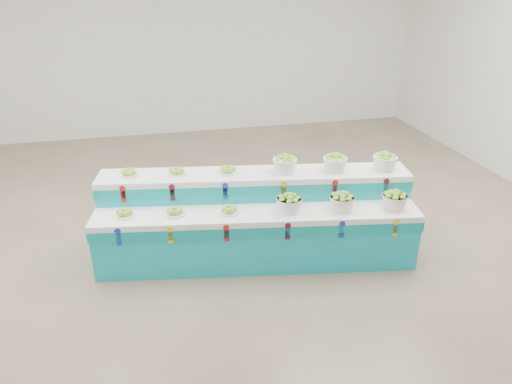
% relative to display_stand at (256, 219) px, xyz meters
% --- Properties ---
extents(ground, '(10.00, 10.00, 0.00)m').
position_rel_display_stand_xyz_m(ground, '(-0.28, 0.27, -0.51)').
color(ground, brown).
rests_on(ground, ground).
extents(back_wall, '(10.00, 0.00, 10.00)m').
position_rel_display_stand_xyz_m(back_wall, '(-0.28, 5.27, 1.49)').
color(back_wall, silver).
rests_on(back_wall, ground).
extents(display_stand, '(3.92, 1.59, 1.02)m').
position_rel_display_stand_xyz_m(display_stand, '(0.00, 0.00, 0.00)').
color(display_stand, '#16B2C2').
rests_on(display_stand, ground).
extents(plate_lower_left, '(0.26, 0.26, 0.10)m').
position_rel_display_stand_xyz_m(plate_lower_left, '(-1.53, 0.01, 0.26)').
color(plate_lower_left, white).
rests_on(plate_lower_left, display_stand).
extents(plate_lower_mid, '(0.26, 0.26, 0.10)m').
position_rel_display_stand_xyz_m(plate_lower_mid, '(-0.97, -0.08, 0.26)').
color(plate_lower_mid, white).
rests_on(plate_lower_mid, display_stand).
extents(plate_lower_right, '(0.26, 0.26, 0.10)m').
position_rel_display_stand_xyz_m(plate_lower_right, '(-0.36, -0.18, 0.26)').
color(plate_lower_right, white).
rests_on(plate_lower_right, display_stand).
extents(basket_lower_left, '(0.34, 0.34, 0.22)m').
position_rel_display_stand_xyz_m(basket_lower_left, '(0.32, -0.29, 0.32)').
color(basket_lower_left, silver).
rests_on(basket_lower_left, display_stand).
extents(basket_lower_mid, '(0.34, 0.34, 0.22)m').
position_rel_display_stand_xyz_m(basket_lower_mid, '(0.93, -0.39, 0.32)').
color(basket_lower_mid, silver).
rests_on(basket_lower_mid, display_stand).
extents(basket_lower_right, '(0.34, 0.34, 0.22)m').
position_rel_display_stand_xyz_m(basket_lower_right, '(1.54, -0.49, 0.32)').
color(basket_lower_right, silver).
rests_on(basket_lower_right, display_stand).
extents(plate_upper_left, '(0.26, 0.26, 0.10)m').
position_rel_display_stand_xyz_m(plate_upper_left, '(-1.45, 0.48, 0.56)').
color(plate_upper_left, white).
rests_on(plate_upper_left, display_stand).
extents(plate_upper_mid, '(0.26, 0.26, 0.10)m').
position_rel_display_stand_xyz_m(plate_upper_mid, '(-0.89, 0.39, 0.56)').
color(plate_upper_mid, white).
rests_on(plate_upper_mid, display_stand).
extents(plate_upper_right, '(0.26, 0.26, 0.10)m').
position_rel_display_stand_xyz_m(plate_upper_right, '(-0.28, 0.29, 0.56)').
color(plate_upper_right, white).
rests_on(plate_upper_right, display_stand).
extents(basket_upper_left, '(0.34, 0.34, 0.22)m').
position_rel_display_stand_xyz_m(basket_upper_left, '(0.40, 0.17, 0.62)').
color(basket_upper_left, silver).
rests_on(basket_upper_left, display_stand).
extents(basket_upper_mid, '(0.34, 0.34, 0.22)m').
position_rel_display_stand_xyz_m(basket_upper_mid, '(1.01, 0.07, 0.62)').
color(basket_upper_mid, silver).
rests_on(basket_upper_mid, display_stand).
extents(basket_upper_right, '(0.34, 0.34, 0.22)m').
position_rel_display_stand_xyz_m(basket_upper_right, '(1.62, -0.03, 0.62)').
color(basket_upper_right, silver).
rests_on(basket_upper_right, display_stand).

